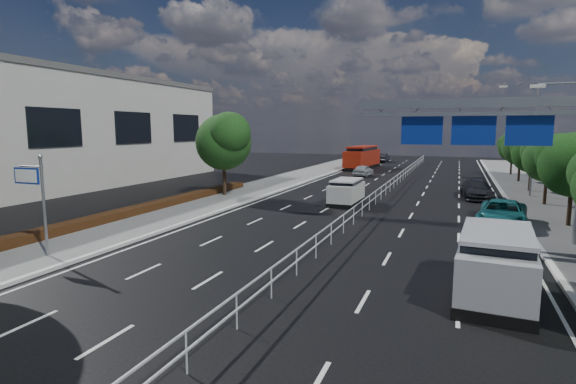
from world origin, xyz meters
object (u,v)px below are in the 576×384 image
(toilet_sign, at_px, (35,188))
(silver_minivan, at_px, (496,264))
(near_car_dark, at_px, (383,158))
(parked_car_teal, at_px, (502,214))
(near_car_silver, at_px, (363,170))
(red_bus, at_px, (362,157))
(overhead_gantry, at_px, (491,124))
(white_minivan, at_px, (346,192))
(parked_car_dark, at_px, (477,189))

(toilet_sign, xyz_separation_m, silver_minivan, (17.63, 2.00, -1.88))
(toilet_sign, height_order, near_car_dark, toilet_sign)
(parked_car_teal, bearing_deg, near_car_silver, 124.32)
(near_car_silver, xyz_separation_m, silver_minivan, (11.40, -35.57, 0.40))
(toilet_sign, distance_m, red_bus, 47.60)
(near_car_silver, distance_m, parked_car_teal, 27.16)
(near_car_dark, bearing_deg, near_car_silver, 96.42)
(overhead_gantry, height_order, near_car_silver, overhead_gantry)
(near_car_silver, bearing_deg, white_minivan, 104.13)
(parked_car_dark, bearing_deg, silver_minivan, -96.27)
(red_bus, height_order, parked_car_teal, red_bus)
(overhead_gantry, distance_m, silver_minivan, 9.24)
(silver_minivan, bearing_deg, parked_car_dark, 93.58)
(white_minivan, distance_m, parked_car_dark, 10.83)
(near_car_silver, relative_size, silver_minivan, 0.73)
(overhead_gantry, height_order, parked_car_dark, overhead_gantry)
(overhead_gantry, bearing_deg, silver_minivan, -90.42)
(near_car_silver, bearing_deg, toilet_sign, 86.89)
(white_minivan, bearing_deg, red_bus, 100.55)
(toilet_sign, height_order, near_car_silver, toilet_sign)
(silver_minivan, distance_m, parked_car_dark, 22.10)
(white_minivan, distance_m, near_car_dark, 42.88)
(overhead_gantry, xyz_separation_m, near_car_silver, (-11.46, 27.52, -4.94))
(parked_car_dark, bearing_deg, parked_car_teal, -90.68)
(near_car_dark, bearing_deg, white_minivan, 98.37)
(toilet_sign, xyz_separation_m, overhead_gantry, (17.69, 10.05, 2.66))
(red_bus, distance_m, parked_car_dark, 27.04)
(parked_car_dark, bearing_deg, overhead_gantry, -96.27)
(white_minivan, xyz_separation_m, near_car_dark, (-4.16, 42.68, -0.17))
(silver_minivan, bearing_deg, red_bus, 110.61)
(red_bus, bearing_deg, near_car_dark, 91.48)
(near_car_dark, bearing_deg, parked_car_dark, 112.47)
(red_bus, relative_size, parked_car_dark, 2.08)
(white_minivan, bearing_deg, toilet_sign, -115.30)
(near_car_silver, xyz_separation_m, parked_car_dark, (11.57, -13.47, 0.07))
(white_minivan, relative_size, near_car_dark, 0.96)
(overhead_gantry, bearing_deg, near_car_silver, 112.61)
(white_minivan, bearing_deg, parked_car_teal, -22.89)
(red_bus, bearing_deg, overhead_gantry, -65.59)
(white_minivan, bearing_deg, near_car_silver, 99.09)
(toilet_sign, bearing_deg, silver_minivan, 6.47)
(toilet_sign, relative_size, near_car_silver, 1.11)
(white_minivan, height_order, red_bus, red_bus)
(red_bus, bearing_deg, toilet_sign, -90.53)
(near_car_silver, bearing_deg, red_bus, -71.49)
(toilet_sign, xyz_separation_m, parked_car_dark, (17.80, 24.10, -2.21))
(red_bus, height_order, silver_minivan, red_bus)
(overhead_gantry, height_order, silver_minivan, overhead_gantry)
(white_minivan, xyz_separation_m, red_bus, (-4.83, 29.52, 0.71))
(parked_car_teal, xyz_separation_m, parked_car_dark, (-0.96, 10.63, -0.01))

